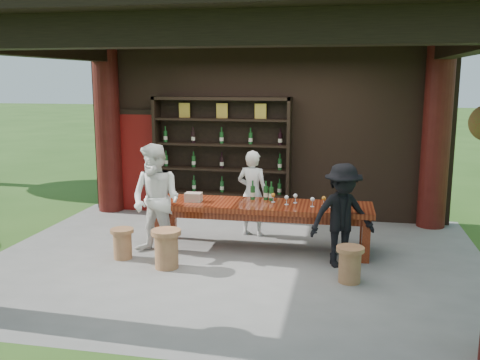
% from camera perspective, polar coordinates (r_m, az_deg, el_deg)
% --- Properties ---
extents(ground, '(90.00, 90.00, 0.00)m').
position_cam_1_polar(ground, '(8.10, -0.56, -8.54)').
color(ground, '#2D5119').
rests_on(ground, ground).
extents(pavilion, '(7.50, 6.00, 3.60)m').
position_cam_1_polar(pavilion, '(8.08, -0.05, 6.88)').
color(pavilion, slate).
rests_on(pavilion, ground).
extents(wine_shelf, '(2.66, 0.40, 2.34)m').
position_cam_1_polar(wine_shelf, '(10.31, -1.96, 2.38)').
color(wine_shelf, black).
rests_on(wine_shelf, ground).
extents(tasting_table, '(3.43, 0.94, 0.75)m').
position_cam_1_polar(tasting_table, '(8.43, 2.40, -3.28)').
color(tasting_table, '#55190C').
rests_on(tasting_table, ground).
extents(stool_near_left, '(0.43, 0.43, 0.56)m').
position_cam_1_polar(stool_near_left, '(7.77, -7.86, -7.18)').
color(stool_near_left, brown).
rests_on(stool_near_left, ground).
extents(stool_near_right, '(0.37, 0.37, 0.49)m').
position_cam_1_polar(stool_near_right, '(7.34, 11.63, -8.72)').
color(stool_near_right, brown).
rests_on(stool_near_right, ground).
extents(stool_far_left, '(0.35, 0.35, 0.46)m').
position_cam_1_polar(stool_far_left, '(8.29, -12.43, -6.56)').
color(stool_far_left, brown).
rests_on(stool_far_left, ground).
extents(host, '(0.60, 0.45, 1.48)m').
position_cam_1_polar(host, '(9.18, 1.34, -1.41)').
color(host, silver).
rests_on(host, ground).
extents(guest_woman, '(0.99, 0.87, 1.72)m').
position_cam_1_polar(guest_woman, '(8.22, -8.93, -2.15)').
color(guest_woman, white).
rests_on(guest_woman, ground).
extents(guest_man, '(1.12, 0.91, 1.51)m').
position_cam_1_polar(guest_man, '(7.79, 10.85, -3.74)').
color(guest_man, black).
rests_on(guest_man, ground).
extents(table_bottles, '(0.39, 0.12, 0.31)m').
position_cam_1_polar(table_bottles, '(8.62, 2.50, -1.11)').
color(table_bottles, '#194C1E').
rests_on(table_bottles, tasting_table).
extents(table_glasses, '(0.99, 0.26, 0.15)m').
position_cam_1_polar(table_glasses, '(8.34, 6.80, -2.15)').
color(table_glasses, silver).
rests_on(table_glasses, tasting_table).
extents(napkin_basket, '(0.26, 0.19, 0.14)m').
position_cam_1_polar(napkin_basket, '(8.54, -4.99, -1.83)').
color(napkin_basket, '#BF6672').
rests_on(napkin_basket, tasting_table).
extents(shrubs, '(21.19, 7.50, 1.36)m').
position_cam_1_polar(shrubs, '(8.49, 10.96, -4.05)').
color(shrubs, '#194C14').
rests_on(shrubs, ground).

